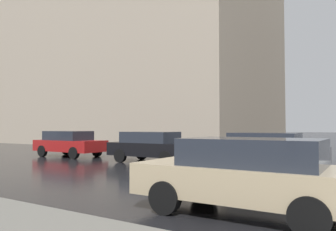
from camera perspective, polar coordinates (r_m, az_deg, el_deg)
name	(u,v)px	position (r m, az deg, el deg)	size (l,w,h in m)	color
haussmann_block_mid	(130,41)	(38.26, -6.62, 12.77)	(18.71, 29.63, 23.29)	tan
car_dark_grey	(267,150)	(12.99, 16.89, -5.78)	(1.85, 4.10, 1.41)	#4C4C51
car_black	(152,146)	(15.26, -2.80, -5.30)	(1.85, 4.10, 1.41)	black
car_red	(69,143)	(18.99, -16.77, -4.58)	(1.85, 4.10, 1.41)	maroon
car_champagne	(247,173)	(6.39, 13.55, -9.74)	(1.85, 4.10, 1.41)	tan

